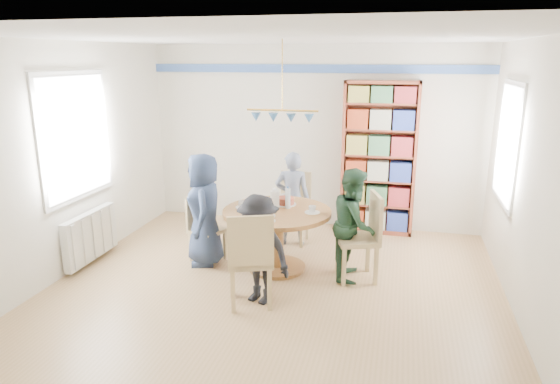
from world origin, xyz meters
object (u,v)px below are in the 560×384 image
(dining_table, at_px, (277,226))
(chair_right, at_px, (365,233))
(person_far, at_px, (292,199))
(radiator, at_px, (91,236))
(chair_far, at_px, (294,204))
(person_near, at_px, (259,249))
(chair_near, at_px, (250,256))
(person_left, at_px, (204,210))
(bookshelf, at_px, (379,160))
(chair_left, at_px, (203,225))
(person_right, at_px, (354,224))

(dining_table, distance_m, chair_right, 1.05)
(chair_right, bearing_deg, person_far, 139.48)
(radiator, relative_size, chair_far, 1.02)
(dining_table, bearing_deg, chair_right, -1.64)
(person_near, bearing_deg, chair_far, 110.84)
(chair_near, distance_m, person_left, 1.33)
(dining_table, bearing_deg, bookshelf, 57.00)
(chair_right, height_order, chair_near, chair_near)
(dining_table, height_order, person_near, person_near)
(chair_far, distance_m, person_far, 0.19)
(person_left, bearing_deg, dining_table, 72.64)
(dining_table, xyz_separation_m, bookshelf, (1.09, 1.68, 0.53))
(dining_table, relative_size, chair_far, 1.33)
(chair_right, xyz_separation_m, chair_far, (-1.06, 1.05, -0.03))
(chair_far, distance_m, bookshelf, 1.40)
(chair_far, relative_size, chair_near, 0.95)
(person_near, bearing_deg, dining_table, 111.23)
(chair_near, bearing_deg, chair_left, 131.55)
(chair_far, relative_size, person_right, 0.75)
(chair_right, relative_size, person_near, 0.87)
(chair_right, bearing_deg, radiator, -174.36)
(chair_right, distance_m, person_left, 1.97)
(chair_left, distance_m, chair_far, 1.36)
(chair_far, relative_size, person_near, 0.83)
(dining_table, distance_m, chair_near, 1.01)
(chair_left, distance_m, chair_right, 2.03)
(chair_near, bearing_deg, dining_table, 88.62)
(chair_left, bearing_deg, radiator, -162.33)
(chair_near, bearing_deg, person_far, 89.38)
(bookshelf, bearing_deg, chair_right, -91.44)
(chair_far, height_order, bookshelf, bookshelf)
(person_far, bearing_deg, radiator, 20.15)
(chair_left, relative_size, person_near, 0.72)
(chair_left, height_order, person_left, person_left)
(chair_left, distance_m, person_near, 1.37)
(person_left, xyz_separation_m, person_right, (1.83, 0.03, -0.05))
(radiator, distance_m, person_right, 3.27)
(chair_near, distance_m, person_right, 1.38)
(chair_far, xyz_separation_m, bookshelf, (1.10, 0.66, 0.54))
(dining_table, relative_size, chair_left, 1.53)
(person_left, xyz_separation_m, person_far, (0.91, 0.90, -0.05))
(chair_near, height_order, bookshelf, bookshelf)
(radiator, relative_size, person_far, 0.77)
(chair_near, xyz_separation_m, person_right, (0.94, 1.01, 0.09))
(chair_left, bearing_deg, person_right, -2.06)
(chair_near, xyz_separation_m, person_far, (0.02, 1.88, 0.08))
(radiator, bearing_deg, chair_right, 5.64)
(dining_table, distance_m, person_left, 0.93)
(person_far, xyz_separation_m, person_near, (0.02, -1.73, -0.06))
(person_left, bearing_deg, chair_right, 70.64)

